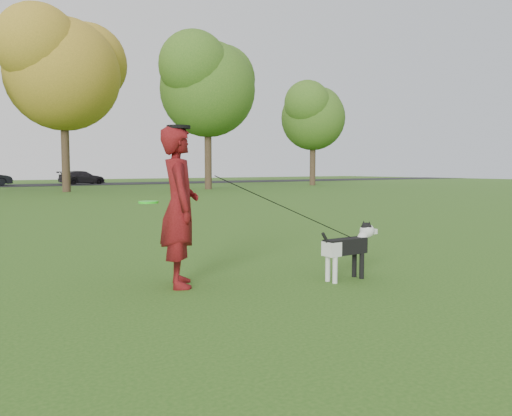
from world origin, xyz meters
TOP-DOWN VIEW (x-y plane):
  - ground at (0.00, 0.00)m, footprint 120.00×120.00m
  - man at (-0.68, 0.38)m, footprint 0.69×0.84m
  - dog at (1.33, -0.52)m, footprint 1.00×0.20m
  - car_right at (8.46, 40.00)m, footprint 4.30×2.48m
  - man_held_items at (0.62, -0.10)m, footprint 2.72×1.05m

SIDE VIEW (x-z plane):
  - ground at x=0.00m, z-range 0.00..0.00m
  - dog at x=1.33m, z-range 0.08..0.84m
  - car_right at x=8.46m, z-range 0.02..1.19m
  - man_held_items at x=0.62m, z-range 0.20..1.68m
  - man at x=-0.68m, z-range 0.00..1.98m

